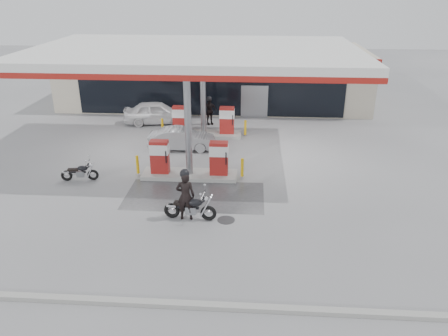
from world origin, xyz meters
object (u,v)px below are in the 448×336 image
object	(u,v)px
main_motorcycle	(191,208)
biker_walking	(209,111)
pump_island_near	(189,163)
biker_main	(185,196)
sedan_white	(157,113)
parked_motorcycle	(80,173)
hatchback_silver	(182,139)
parked_car_left	(152,100)
pump_island_far	(204,124)
attendant	(186,118)

from	to	relation	value
main_motorcycle	biker_walking	xyz separation A→B (m)	(-0.49, 12.20, 0.39)
pump_island_near	biker_main	distance (m)	4.02
sedan_white	biker_main	bearing A→B (deg)	-172.88
parked_motorcycle	hatchback_silver	distance (m)	6.01
sedan_white	hatchback_silver	world-z (taller)	sedan_white
sedan_white	parked_car_left	world-z (taller)	sedan_white
pump_island_near	pump_island_far	size ratio (longest dim) A/B	1.00
sedan_white	main_motorcycle	bearing A→B (deg)	-172.05
pump_island_near	attendant	bearing A→B (deg)	99.79
parked_motorcycle	main_motorcycle	bearing A→B (deg)	-37.65
biker_main	attendant	world-z (taller)	biker_main
parked_car_left	main_motorcycle	bearing A→B (deg)	-142.99
biker_walking	hatchback_silver	bearing A→B (deg)	-129.79
biker_main	parked_motorcycle	world-z (taller)	biker_main
parked_motorcycle	hatchback_silver	xyz separation A→B (m)	(4.10, 4.39, 0.21)
pump_island_near	main_motorcycle	world-z (taller)	pump_island_near
pump_island_far	parked_car_left	size ratio (longest dim) A/B	1.31
biker_main	biker_walking	world-z (taller)	biker_main
pump_island_near	parked_motorcycle	world-z (taller)	pump_island_near
biker_main	biker_walking	bearing A→B (deg)	-92.08
biker_main	attendant	size ratio (longest dim) A/B	1.26
biker_main	pump_island_near	bearing A→B (deg)	-87.34
pump_island_far	sedan_white	bearing A→B (deg)	146.26
main_motorcycle	pump_island_far	bearing A→B (deg)	97.95
biker_main	parked_car_left	bearing A→B (deg)	-76.34
pump_island_near	sedan_white	xyz separation A→B (m)	(-3.29, 8.20, 0.01)
hatchback_silver	attendant	bearing A→B (deg)	1.80
pump_island_far	attendant	world-z (taller)	pump_island_far
parked_motorcycle	sedan_white	world-z (taller)	sedan_white
attendant	biker_walking	world-z (taller)	biker_walking
attendant	pump_island_near	bearing A→B (deg)	178.81
attendant	biker_walking	bearing A→B (deg)	-59.15
attendant	biker_walking	xyz separation A→B (m)	(1.34, 1.20, 0.08)
parked_car_left	parked_motorcycle	bearing A→B (deg)	-163.09
main_motorcycle	attendant	bearing A→B (deg)	103.83
main_motorcycle	parked_motorcycle	size ratio (longest dim) A/B	1.21
pump_island_far	biker_main	world-z (taller)	biker_main
main_motorcycle	biker_walking	distance (m)	12.22
sedan_white	biker_walking	xyz separation A→B (m)	(3.43, 0.00, 0.15)
main_motorcycle	biker_walking	size ratio (longest dim) A/B	1.21
attendant	hatchback_silver	distance (m)	3.42
pump_island_near	parked_car_left	xyz separation A→B (m)	(-4.50, 12.00, -0.14)
parked_motorcycle	attendant	xyz separation A→B (m)	(3.81, 7.79, 0.39)
parked_motorcycle	parked_car_left	size ratio (longest dim) A/B	0.44
pump_island_far	hatchback_silver	distance (m)	2.57
parked_car_left	sedan_white	bearing A→B (deg)	-143.14
sedan_white	attendant	world-z (taller)	attendant
main_motorcycle	parked_car_left	size ratio (longest dim) A/B	0.54
pump_island_near	pump_island_far	xyz separation A→B (m)	(0.00, 6.00, 0.00)
hatchback_silver	parked_car_left	bearing A→B (deg)	20.11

